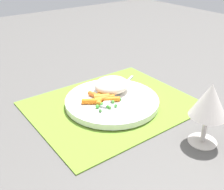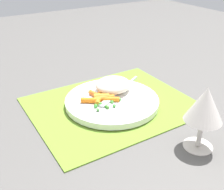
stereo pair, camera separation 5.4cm
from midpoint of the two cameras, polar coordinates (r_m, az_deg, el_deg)
ground_plane at (r=0.72m, az=2.15°, el=-2.22°), size 2.40×2.40×0.00m
placemat at (r=0.72m, az=2.16°, el=-2.01°), size 0.40×0.32×0.01m
plate at (r=0.71m, az=2.17°, el=-1.29°), size 0.24×0.24×0.01m
rice_mound at (r=0.74m, az=2.33°, el=2.05°), size 0.10×0.09×0.04m
carrot_portion at (r=0.69m, az=-0.23°, el=-0.66°), size 0.09×0.08×0.02m
pea_scatter at (r=0.69m, az=0.53°, el=-1.34°), size 0.08×0.08×0.01m
fork at (r=0.73m, az=3.09°, el=0.25°), size 0.18×0.10×0.01m
wine_glass at (r=0.56m, az=21.12°, el=-2.24°), size 0.07×0.07×0.14m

